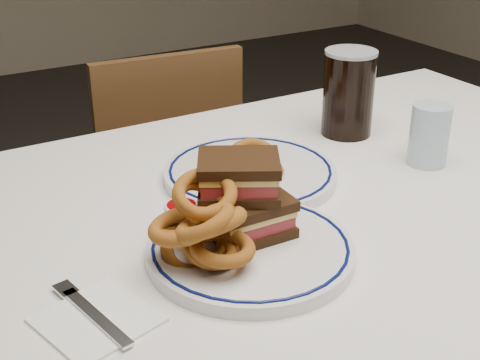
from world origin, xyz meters
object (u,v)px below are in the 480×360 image
beer_mug (349,92)px  far_plate (250,173)px  main_plate (250,249)px  chair_far (160,181)px  reuben_sandwich (244,197)px

beer_mug → far_plate: beer_mug is taller
main_plate → beer_mug: bearing=36.2°
chair_far → main_plate: size_ratio=2.93×
chair_far → far_plate: chair_far is taller
reuben_sandwich → far_plate: 0.22m
main_plate → reuben_sandwich: reuben_sandwich is taller
chair_far → beer_mug: size_ratio=5.01×
reuben_sandwich → beer_mug: size_ratio=0.83×
main_plate → reuben_sandwich: bearing=74.0°
main_plate → far_plate: size_ratio=0.98×
reuben_sandwich → beer_mug: (0.38, 0.26, 0.01)m
chair_far → main_plate: bearing=-105.5°
far_plate → chair_far: bearing=80.1°
reuben_sandwich → far_plate: reuben_sandwich is taller
beer_mug → far_plate: 0.29m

